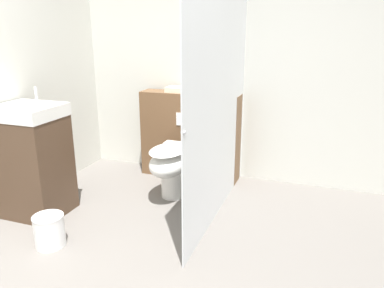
% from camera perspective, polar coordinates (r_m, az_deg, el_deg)
% --- Properties ---
extents(wall_back, '(8.00, 0.06, 2.50)m').
position_cam_1_polar(wall_back, '(4.22, 2.29, 11.93)').
color(wall_back, silver).
rests_on(wall_back, ground_plane).
extents(partition_panel, '(1.11, 0.26, 0.97)m').
position_cam_1_polar(partition_panel, '(4.21, -0.31, 1.32)').
color(partition_panel, brown).
rests_on(partition_panel, ground_plane).
extents(shower_glass, '(0.04, 1.85, 2.08)m').
position_cam_1_polar(shower_glass, '(3.22, 4.33, 6.47)').
color(shower_glass, silver).
rests_on(shower_glass, ground_plane).
extents(toilet, '(0.35, 0.62, 0.54)m').
position_cam_1_polar(toilet, '(3.69, -3.24, -3.33)').
color(toilet, white).
rests_on(toilet, ground_plane).
extents(sink_vanity, '(0.54, 0.48, 1.15)m').
position_cam_1_polar(sink_vanity, '(3.63, -22.97, -2.33)').
color(sink_vanity, '#473323').
rests_on(sink_vanity, ground_plane).
extents(hair_drier, '(0.16, 0.06, 0.11)m').
position_cam_1_polar(hair_drier, '(3.98, 5.17, 8.61)').
color(hair_drier, black).
rests_on(hair_drier, partition_panel).
extents(folded_towel, '(0.23, 0.19, 0.05)m').
position_cam_1_polar(folded_towel, '(4.17, -2.28, 8.32)').
color(folded_towel, beige).
rests_on(folded_towel, partition_panel).
extents(waste_bin, '(0.24, 0.24, 0.25)m').
position_cam_1_polar(waste_bin, '(3.19, -20.90, -12.24)').
color(waste_bin, silver).
rests_on(waste_bin, ground_plane).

